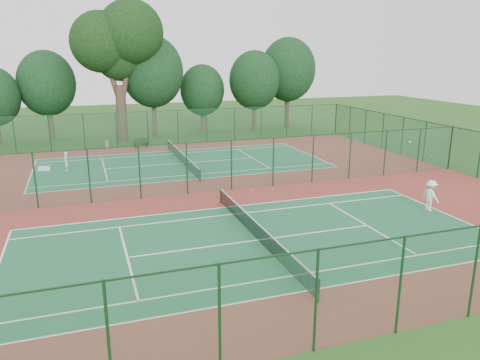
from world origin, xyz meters
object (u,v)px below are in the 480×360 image
object	(u,v)px
kit_bag	(44,168)
big_tree	(118,41)
player_near	(431,196)
trash_bin	(107,145)
player_far	(66,161)
bench	(142,143)

from	to	relation	value
kit_bag	big_tree	distance (m)	17.29
player_near	trash_bin	xyz separation A→B (m)	(-17.00, 25.61, -0.55)
player_near	big_tree	xyz separation A→B (m)	(-14.96, 30.02, 9.32)
player_far	bench	distance (m)	10.21
bench	big_tree	size ratio (longest dim) A/B	0.11
player_near	bench	distance (m)	28.53
player_far	big_tree	xyz separation A→B (m)	(5.68, 12.52, 9.48)
player_far	big_tree	world-z (taller)	big_tree
player_near	kit_bag	bearing A→B (deg)	45.14
trash_bin	player_near	bearing A→B (deg)	-56.43
kit_bag	big_tree	world-z (taller)	big_tree
trash_bin	kit_bag	size ratio (longest dim) A/B	0.86
player_far	bench	bearing A→B (deg)	132.88
player_near	trash_bin	bearing A→B (deg)	27.68
trash_bin	big_tree	distance (m)	11.00
kit_bag	player_far	bearing A→B (deg)	-13.76
player_near	kit_bag	xyz separation A→B (m)	(-22.36, 18.09, -0.77)
trash_bin	kit_bag	xyz separation A→B (m)	(-5.36, -7.53, -0.22)
player_near	kit_bag	world-z (taller)	player_near
player_far	trash_bin	size ratio (longest dim) A/B	1.96
kit_bag	bench	bearing A→B (deg)	43.78
player_near	big_tree	world-z (taller)	big_tree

